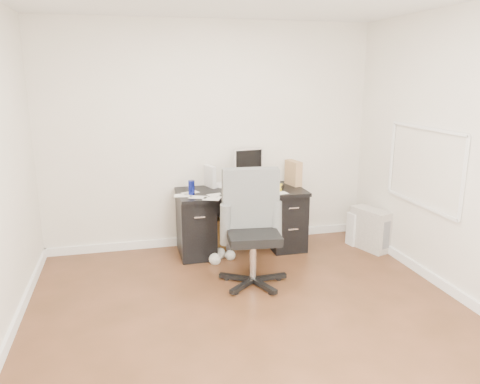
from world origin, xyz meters
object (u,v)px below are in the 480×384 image
at_px(pc_tower, 370,229).
at_px(wicker_basket, 203,235).
at_px(keyboard, 239,193).
at_px(lcd_monitor, 248,167).
at_px(desk, 241,218).
at_px(office_chair, 253,230).

bearing_deg(pc_tower, wicker_basket, 149.49).
relative_size(keyboard, wicker_basket, 1.00).
distance_m(lcd_monitor, pc_tower, 1.67).
bearing_deg(wicker_basket, desk, -12.43).
xyz_separation_m(keyboard, office_chair, (-0.05, -0.80, -0.18)).
height_order(desk, keyboard, keyboard).
xyz_separation_m(desk, pc_tower, (1.54, -0.33, -0.15)).
height_order(lcd_monitor, pc_tower, lcd_monitor).
height_order(desk, wicker_basket, desk).
xyz_separation_m(keyboard, wicker_basket, (-0.39, 0.25, -0.56)).
bearing_deg(pc_tower, lcd_monitor, 141.72).
distance_m(lcd_monitor, wicker_basket, 0.99).
height_order(office_chair, pc_tower, office_chair).
xyz_separation_m(lcd_monitor, wicker_basket, (-0.58, -0.08, -0.79)).
distance_m(keyboard, wicker_basket, 0.73).
relative_size(office_chair, pc_tower, 2.33).
distance_m(desk, office_chair, 0.97).
height_order(keyboard, pc_tower, keyboard).
height_order(lcd_monitor, keyboard, lcd_monitor).
xyz_separation_m(desk, keyboard, (-0.06, -0.15, 0.36)).
bearing_deg(keyboard, pc_tower, -13.23).
bearing_deg(keyboard, desk, 60.26).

